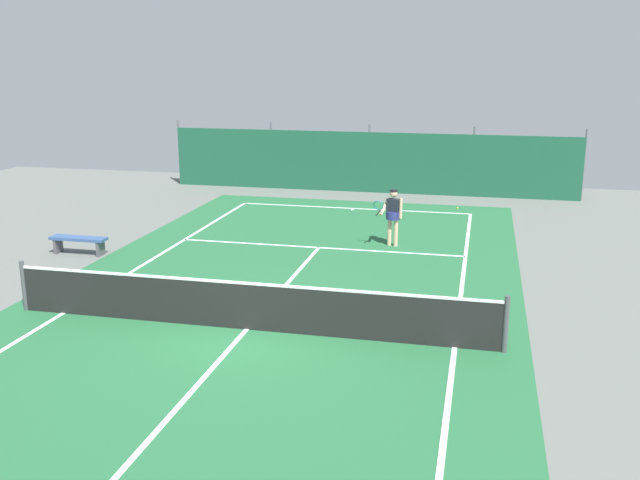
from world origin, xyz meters
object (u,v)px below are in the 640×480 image
at_px(tennis_player, 393,213).
at_px(parked_car, 471,165).
at_px(courtside_bench, 79,241).
at_px(tennis_net, 246,305).
at_px(tennis_ball_near_player, 457,208).

xyz_separation_m(tennis_player, parked_car, (1.94, 10.74, -0.12)).
bearing_deg(courtside_bench, tennis_net, -34.11).
height_order(tennis_net, parked_car, parked_car).
relative_size(tennis_player, courtside_bench, 1.03).
distance_m(tennis_player, courtside_bench, 8.80).
bearing_deg(courtside_bench, tennis_ball_near_player, 40.24).
height_order(tennis_player, parked_car, parked_car).
xyz_separation_m(tennis_net, parked_car, (3.94, 17.85, 0.33)).
xyz_separation_m(tennis_net, courtside_bench, (-6.31, 4.27, -0.14)).
bearing_deg(parked_car, tennis_net, 78.87).
relative_size(tennis_ball_near_player, parked_car, 0.02).
bearing_deg(courtside_bench, tennis_player, 18.87).
height_order(tennis_player, tennis_ball_near_player, tennis_player).
relative_size(tennis_net, tennis_ball_near_player, 153.33).
bearing_deg(tennis_ball_near_player, courtside_bench, -139.76).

